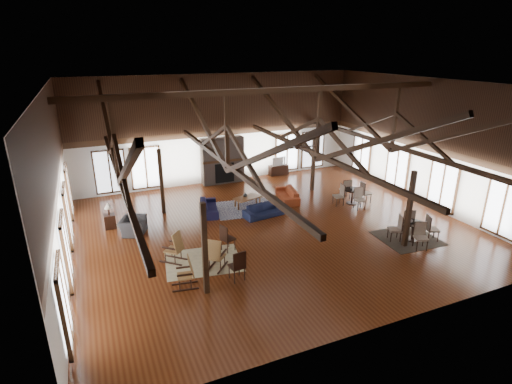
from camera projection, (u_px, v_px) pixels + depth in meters
name	position (u px, v px, depth m)	size (l,w,h in m)	color
floor	(273.00, 228.00, 17.14)	(16.00, 16.00, 0.00)	#5D2C13
ceiling	(276.00, 84.00, 15.09)	(16.00, 14.00, 0.02)	black
wall_back	(220.00, 129.00, 22.16)	(16.00, 0.02, 6.00)	white
wall_front	(394.00, 228.00, 10.06)	(16.00, 0.02, 6.00)	white
wall_left	(56.00, 186.00, 13.15)	(0.02, 14.00, 6.00)	white
wall_right	(425.00, 143.00, 19.07)	(0.02, 14.00, 6.00)	white
roof_truss	(275.00, 135.00, 15.76)	(15.60, 14.07, 3.14)	black
post_grid	(274.00, 194.00, 16.62)	(8.16, 7.16, 3.05)	black
fireplace	(223.00, 161.00, 22.46)	(2.50, 0.69, 2.60)	#66574E
ceiling_fan	(298.00, 147.00, 15.18)	(1.60, 1.60, 0.75)	black
sofa_navy_front	(264.00, 211.00, 18.22)	(1.89, 0.74, 0.55)	#131936
sofa_navy_left	(209.00, 207.00, 18.61)	(0.75, 1.91, 0.56)	black
sofa_orange	(287.00, 194.00, 20.16)	(0.78, 2.01, 0.59)	#963B1D
coffee_table	(247.00, 198.00, 19.23)	(1.45, 1.01, 0.51)	brown
vase	(245.00, 195.00, 19.23)	(0.20, 0.20, 0.21)	#B2B2B2
armchair	(133.00, 226.00, 16.51)	(0.92, 1.05, 0.68)	#313134
side_table_lamp	(110.00, 218.00, 16.99)	(0.45, 0.45, 1.16)	black
rocking_chair_a	(175.00, 248.00, 14.25)	(1.00, 0.97, 1.18)	olive
rocking_chair_b	(216.00, 255.00, 13.77)	(0.94, 0.98, 1.14)	olive
rocking_chair_c	(188.00, 273.00, 12.75)	(0.90, 0.57, 1.08)	olive
side_chair_a	(226.00, 236.00, 14.96)	(0.58, 0.58, 1.07)	black
side_chair_b	(238.00, 264.00, 13.03)	(0.52, 0.52, 1.10)	black
cafe_table_near	(414.00, 228.00, 15.88)	(2.01, 2.01, 1.04)	black
cafe_table_far	(352.00, 194.00, 19.63)	(2.01, 2.01, 1.03)	black
cup_near	(411.00, 221.00, 15.84)	(0.13, 0.13, 0.11)	#B2B2B2
cup_far	(352.00, 188.00, 19.61)	(0.13, 0.13, 0.10)	#B2B2B2
tv_console	(278.00, 170.00, 24.19)	(1.18, 0.44, 0.59)	black
television	(278.00, 161.00, 23.99)	(0.91, 0.12, 0.52)	#B2B2B2
rug_tan	(203.00, 261.00, 14.44)	(2.68, 2.11, 0.01)	#C9BC8B
rug_navy	(247.00, 208.00, 19.23)	(3.05, 2.28, 0.01)	#191D46
rug_dark	(407.00, 238.00, 16.19)	(2.29, 2.08, 0.01)	black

